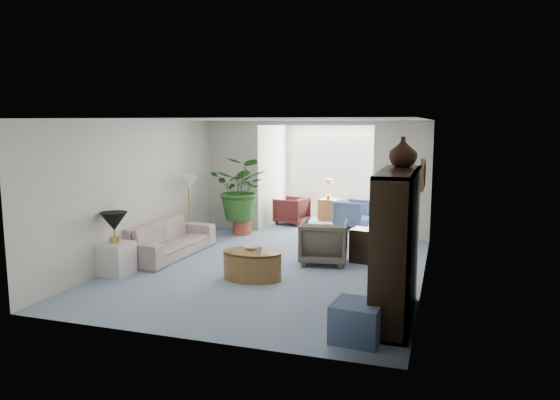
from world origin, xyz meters
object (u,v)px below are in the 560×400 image
(wingback_chair, at_px, (324,242))
(coffee_table, at_px, (252,265))
(floor_lamp, at_px, (188,183))
(ottoman, at_px, (357,321))
(coffee_bowl, at_px, (251,248))
(sunroom_table, at_px, (328,210))
(side_table_dark, at_px, (366,246))
(cabinet_urn, at_px, (403,152))
(sofa, at_px, (169,239))
(plant_pot, at_px, (242,227))
(table_lamp, at_px, (114,221))
(entertainment_cabinet, at_px, (396,246))
(sunroom_chair_blue, at_px, (353,214))
(end_table, at_px, (116,259))
(framed_picture, at_px, (424,174))
(coffee_cup, at_px, (259,250))
(sunroom_chair_maroon, at_px, (292,211))

(wingback_chair, bearing_deg, coffee_table, 47.78)
(floor_lamp, height_order, ottoman, floor_lamp)
(coffee_bowl, xyz_separation_m, sunroom_table, (0.09, 5.22, -0.21))
(side_table_dark, distance_m, cabinet_urn, 2.86)
(sofa, xyz_separation_m, plant_pot, (0.58, 2.18, -0.16))
(wingback_chair, distance_m, sunroom_table, 4.13)
(table_lamp, relative_size, entertainment_cabinet, 0.23)
(coffee_bowl, relative_size, sunroom_chair_blue, 0.29)
(sunroom_chair_blue, bearing_deg, end_table, 160.94)
(framed_picture, relative_size, plant_pot, 1.25)
(cabinet_urn, height_order, plant_pot, cabinet_urn)
(coffee_bowl, height_order, coffee_cup, coffee_cup)
(sofa, xyz_separation_m, coffee_bowl, (1.95, -0.80, 0.16))
(table_lamp, distance_m, sunroom_table, 6.22)
(framed_picture, relative_size, sunroom_table, 0.93)
(framed_picture, relative_size, cabinet_urn, 1.27)
(side_table_dark, xyz_separation_m, sunroom_chair_maroon, (-2.27, 2.99, 0.03))
(wingback_chair, height_order, sunroom_chair_maroon, wingback_chair)
(plant_pot, height_order, sunroom_chair_maroon, sunroom_chair_maroon)
(coffee_table, relative_size, sunroom_chair_blue, 1.31)
(framed_picture, xyz_separation_m, side_table_dark, (-0.98, 1.08, -1.40))
(coffee_table, bearing_deg, entertainment_cabinet, -24.13)
(end_table, height_order, plant_pot, end_table)
(plant_pot, distance_m, sunroom_table, 2.67)
(table_lamp, xyz_separation_m, cabinet_urn, (4.51, -0.08, 1.20))
(sofa, height_order, sunroom_chair_blue, sunroom_chair_blue)
(coffee_table, height_order, cabinet_urn, cabinet_urn)
(end_table, bearing_deg, framed_picture, 11.25)
(table_lamp, distance_m, ottoman, 4.45)
(wingback_chair, bearing_deg, side_table_dark, -165.07)
(floor_lamp, distance_m, coffee_table, 3.05)
(table_lamp, xyz_separation_m, coffee_bowl, (2.15, 0.55, -0.40))
(table_lamp, xyz_separation_m, sunroom_table, (2.24, 5.77, -0.61))
(cabinet_urn, distance_m, plant_pot, 5.53)
(coffee_table, distance_m, side_table_dark, 2.22)
(wingback_chair, height_order, sunroom_table, wingback_chair)
(coffee_cup, bearing_deg, cabinet_urn, -11.36)
(end_table, height_order, coffee_table, end_table)
(coffee_table, height_order, sunroom_chair_maroon, sunroom_chair_maroon)
(end_table, relative_size, cabinet_urn, 1.35)
(table_lamp, xyz_separation_m, floor_lamp, (0.08, 2.39, 0.37))
(table_lamp, relative_size, plant_pot, 1.10)
(sunroom_chair_maroon, bearing_deg, side_table_dark, 48.89)
(wingback_chair, xyz_separation_m, sunroom_chair_maroon, (-1.57, 3.29, -0.05))
(table_lamp, height_order, sunroom_table, table_lamp)
(framed_picture, xyz_separation_m, sofa, (-4.54, 0.41, -1.38))
(coffee_bowl, height_order, entertainment_cabinet, entertainment_cabinet)
(wingback_chair, xyz_separation_m, ottoman, (1.12, -3.10, -0.16))
(framed_picture, height_order, table_lamp, framed_picture)
(coffee_bowl, xyz_separation_m, sunroom_chair_maroon, (-0.66, 4.47, -0.15))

